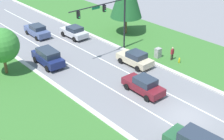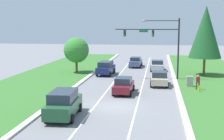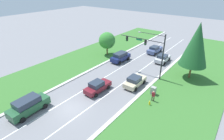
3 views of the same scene
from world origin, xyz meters
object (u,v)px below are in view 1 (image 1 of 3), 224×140
at_px(burgundy_sedan, 144,85).
at_px(oak_near_left_tree, 2,45).
at_px(silver_sedan, 74,32).
at_px(slate_blue_sedan, 37,31).
at_px(traffic_signal_mast, 110,13).
at_px(utility_cabinet, 158,53).
at_px(pedestrian, 172,53).
at_px(champagne_sedan, 135,58).
at_px(fire_hydrant, 179,61).
at_px(navy_suv, 48,57).

bearing_deg(burgundy_sedan, oak_near_left_tree, 125.04).
relative_size(silver_sedan, slate_blue_sedan, 0.91).
relative_size(traffic_signal_mast, slate_blue_sedan, 1.71).
height_order(utility_cabinet, pedestrian, pedestrian).
height_order(burgundy_sedan, slate_blue_sedan, burgundy_sedan).
bearing_deg(silver_sedan, utility_cabinet, -73.57).
relative_size(slate_blue_sedan, utility_cabinet, 3.80).
height_order(champagne_sedan, fire_hydrant, champagne_sedan).
bearing_deg(champagne_sedan, slate_blue_sedan, 103.56).
xyz_separation_m(champagne_sedan, utility_cabinet, (3.39, -0.47, -0.20)).
distance_m(silver_sedan, fire_hydrant, 15.26).
relative_size(traffic_signal_mast, silver_sedan, 1.88).
height_order(silver_sedan, fire_hydrant, silver_sedan).
height_order(silver_sedan, utility_cabinet, silver_sedan).
relative_size(burgundy_sedan, fire_hydrant, 6.40).
bearing_deg(slate_blue_sedan, oak_near_left_tree, -134.47).
height_order(traffic_signal_mast, champagne_sedan, traffic_signal_mast).
distance_m(utility_cabinet, pedestrian, 1.73).
bearing_deg(fire_hydrant, oak_near_left_tree, 145.89).
bearing_deg(silver_sedan, pedestrian, -72.67).
distance_m(traffic_signal_mast, burgundy_sedan, 10.64).
xyz_separation_m(slate_blue_sedan, oak_near_left_tree, (-8.05, -7.56, 2.48)).
bearing_deg(burgundy_sedan, navy_suv, 110.02).
relative_size(silver_sedan, fire_hydrant, 6.18).
distance_m(burgundy_sedan, slate_blue_sedan, 20.09).
distance_m(pedestrian, oak_near_left_tree, 18.92).
xyz_separation_m(traffic_signal_mast, navy_suv, (-7.37, 2.30, -4.21)).
bearing_deg(traffic_signal_mast, navy_suv, 162.68).
height_order(slate_blue_sedan, pedestrian, pedestrian).
bearing_deg(slate_blue_sedan, utility_cabinet, -63.07).
distance_m(fire_hydrant, oak_near_left_tree, 19.59).
relative_size(fire_hydrant, oak_near_left_tree, 0.14).
bearing_deg(burgundy_sedan, fire_hydrant, 13.70).
distance_m(burgundy_sedan, utility_cabinet, 8.20).
xyz_separation_m(champagne_sedan, pedestrian, (4.10, -2.02, 0.11)).
distance_m(burgundy_sedan, champagne_sedan, 5.96).
xyz_separation_m(navy_suv, champagne_sedan, (7.39, -6.58, -0.17)).
relative_size(champagne_sedan, utility_cabinet, 3.49).
bearing_deg(pedestrian, traffic_signal_mast, -58.27).
xyz_separation_m(silver_sedan, pedestrian, (4.39, -13.54, 0.11)).
bearing_deg(silver_sedan, traffic_signal_mast, -88.47).
distance_m(navy_suv, slate_blue_sedan, 9.46).
distance_m(traffic_signal_mast, champagne_sedan, 6.12).
relative_size(burgundy_sedan, pedestrian, 2.65).
bearing_deg(navy_suv, utility_cabinet, -30.15).
bearing_deg(silver_sedan, burgundy_sedan, -102.17).
xyz_separation_m(pedestrian, oak_near_left_tree, (-16.00, 9.81, 2.37)).
relative_size(navy_suv, slate_blue_sedan, 1.00).
xyz_separation_m(champagne_sedan, slate_blue_sedan, (-3.85, 15.35, -0.00)).
bearing_deg(utility_cabinet, navy_suv, 146.84).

